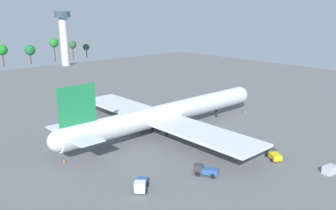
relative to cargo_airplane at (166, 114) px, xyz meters
name	(u,v)px	position (x,y,z in m)	size (l,w,h in m)	color
ground_plane	(168,131)	(0.66, 0.00, -5.46)	(291.77, 291.77, 0.00)	slate
cargo_airplane	(166,114)	(0.00, 0.00, 0.00)	(72.94, 66.53, 17.77)	silver
pushback_tractor	(141,185)	(-26.80, -22.54, -4.27)	(4.89, 4.86, 2.41)	silver
cargo_loader	(273,154)	(6.17, -31.60, -4.36)	(4.35, 5.20, 2.13)	#333338
maintenance_van	(205,170)	(-12.60, -26.66, -4.25)	(4.08, 5.46, 2.36)	#333338
cargo_container_aft	(330,170)	(8.44, -44.17, -4.61)	(3.38, 2.43, 1.69)	#B7BCC6
safety_cone_nose	(246,112)	(33.49, -3.76, -5.07)	(0.55, 0.55, 0.78)	orange
safety_cone_tail	(64,161)	(-32.16, -0.13, -5.09)	(0.51, 0.51, 0.73)	orange
control_tower	(64,34)	(36.88, 138.76, 14.80)	(9.76, 9.76, 33.81)	silver
tree_line_backdrop	(23,49)	(18.86, 161.48, 4.71)	(128.35, 6.89, 15.96)	#51381E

